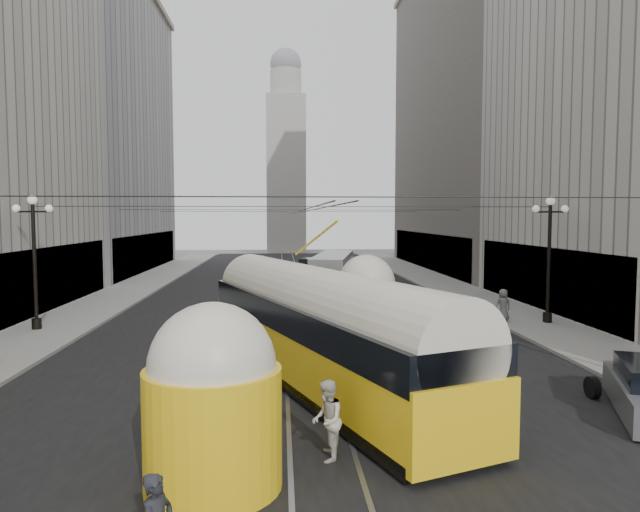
{
  "coord_description": "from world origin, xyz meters",
  "views": [
    {
      "loc": [
        -0.94,
        -9.82,
        5.53
      ],
      "look_at": [
        0.69,
        13.64,
        3.89
      ],
      "focal_mm": 32.0,
      "sensor_mm": 36.0,
      "label": 1
    }
  ],
  "objects": [
    {
      "name": "building_left_far",
      "position": [
        -19.99,
        48.0,
        14.31
      ],
      "size": [
        12.6,
        28.6,
        28.6
      ],
      "color": "#999999",
      "rests_on": "ground"
    },
    {
      "name": "pedestrian_sidewalk_right",
      "position": [
        10.5,
        18.54,
        0.97
      ],
      "size": [
        0.87,
        0.6,
        1.65
      ],
      "primitive_type": "imported",
      "rotation": [
        0.0,
        0.0,
        3.28
      ],
      "color": "slate",
      "rests_on": "sidewalk_right"
    },
    {
      "name": "sedan_white_far",
      "position": [
        1.87,
        46.19,
        0.63
      ],
      "size": [
        2.84,
        4.71,
        1.39
      ],
      "color": "white",
      "rests_on": "ground"
    },
    {
      "name": "sidewalk_left",
      "position": [
        -12.0,
        36.0,
        0.07
      ],
      "size": [
        4.0,
        72.0,
        0.15
      ],
      "primitive_type": "cube",
      "color": "gray",
      "rests_on": "ground"
    },
    {
      "name": "streetcar",
      "position": [
        0.3,
        8.53,
        1.89
      ],
      "size": [
        8.03,
        16.66,
        3.86
      ],
      "color": "yellow",
      "rests_on": "ground"
    },
    {
      "name": "distant_tower",
      "position": [
        0.0,
        80.0,
        14.97
      ],
      "size": [
        6.0,
        6.0,
        31.36
      ],
      "color": "#B2AFA8",
      "rests_on": "ground"
    },
    {
      "name": "lamppost_left_mid",
      "position": [
        -12.6,
        18.0,
        3.74
      ],
      "size": [
        1.86,
        0.44,
        6.37
      ],
      "color": "black",
      "rests_on": "sidewalk_left"
    },
    {
      "name": "sedan_dark_far",
      "position": [
        -3.62,
        48.4,
        0.66
      ],
      "size": [
        2.78,
        4.87,
        1.45
      ],
      "color": "black",
      "rests_on": "ground"
    },
    {
      "name": "catenary",
      "position": [
        0.12,
        31.49,
        5.88
      ],
      "size": [
        25.0,
        72.0,
        0.23
      ],
      "color": "black",
      "rests_on": "ground"
    },
    {
      "name": "lamppost_right_mid",
      "position": [
        12.6,
        18.0,
        3.74
      ],
      "size": [
        1.86,
        0.44,
        6.37
      ],
      "color": "black",
      "rests_on": "sidewalk_right"
    },
    {
      "name": "rail_left",
      "position": [
        -0.75,
        32.5,
        0.0
      ],
      "size": [
        0.12,
        85.0,
        0.04
      ],
      "primitive_type": "cube",
      "color": "gray",
      "rests_on": "ground"
    },
    {
      "name": "building_right_far",
      "position": [
        20.0,
        48.0,
        16.31
      ],
      "size": [
        12.6,
        32.6,
        32.6
      ],
      "color": "#514C47",
      "rests_on": "ground"
    },
    {
      "name": "road",
      "position": [
        0.0,
        32.5,
        0.0
      ],
      "size": [
        20.0,
        85.0,
        0.02
      ],
      "primitive_type": "cube",
      "color": "black",
      "rests_on": "ground"
    },
    {
      "name": "sidewalk_right",
      "position": [
        12.0,
        36.0,
        0.07
      ],
      "size": [
        4.0,
        72.0,
        0.15
      ],
      "primitive_type": "cube",
      "color": "gray",
      "rests_on": "ground"
    },
    {
      "name": "pedestrian_crossing_b",
      "position": [
        0.09,
        2.76,
        0.92
      ],
      "size": [
        0.79,
        0.96,
        1.83
      ],
      "primitive_type": "imported",
      "rotation": [
        0.0,
        0.0,
        -1.68
      ],
      "color": "silver",
      "rests_on": "ground"
    },
    {
      "name": "rail_right",
      "position": [
        0.75,
        32.5,
        0.0
      ],
      "size": [
        0.12,
        85.0,
        0.04
      ],
      "primitive_type": "cube",
      "color": "gray",
      "rests_on": "ground"
    },
    {
      "name": "city_bus",
      "position": [
        2.91,
        31.6,
        1.51
      ],
      "size": [
        4.24,
        11.18,
        2.76
      ],
      "color": "#9C9EA1",
      "rests_on": "ground"
    }
  ]
}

